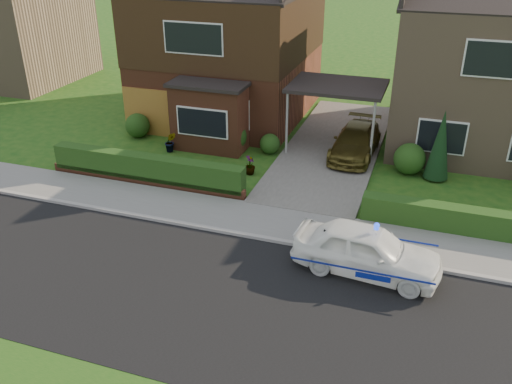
% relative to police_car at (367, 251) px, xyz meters
% --- Properties ---
extents(ground, '(120.00, 120.00, 0.00)m').
position_rel_police_car_xyz_m(ground, '(-2.61, -2.40, -0.68)').
color(ground, '#1A4E14').
rests_on(ground, ground).
extents(road, '(60.00, 6.00, 0.02)m').
position_rel_police_car_xyz_m(road, '(-2.61, -2.40, -0.68)').
color(road, black).
rests_on(road, ground).
extents(kerb, '(60.00, 0.16, 0.12)m').
position_rel_police_car_xyz_m(kerb, '(-2.61, 0.65, -0.62)').
color(kerb, '#9E9993').
rests_on(kerb, ground).
extents(sidewalk, '(60.00, 2.00, 0.10)m').
position_rel_police_car_xyz_m(sidewalk, '(-2.61, 1.70, -0.63)').
color(sidewalk, slate).
rests_on(sidewalk, ground).
extents(driveway, '(3.80, 12.00, 0.12)m').
position_rel_police_car_xyz_m(driveway, '(-2.61, 8.60, -0.62)').
color(driveway, '#666059').
rests_on(driveway, ground).
extents(house_left, '(7.50, 9.53, 7.25)m').
position_rel_police_car_xyz_m(house_left, '(-8.39, 11.50, 3.13)').
color(house_left, brown).
rests_on(house_left, ground).
extents(house_right, '(7.50, 8.06, 7.25)m').
position_rel_police_car_xyz_m(house_right, '(3.19, 11.59, 2.98)').
color(house_right, '#907458').
rests_on(house_right, ground).
extents(carport_link, '(3.80, 3.00, 2.77)m').
position_rel_police_car_xyz_m(carport_link, '(-2.61, 8.55, 1.97)').
color(carport_link, black).
rests_on(carport_link, ground).
extents(garage_door, '(2.20, 0.10, 2.10)m').
position_rel_police_car_xyz_m(garage_door, '(-10.85, 7.56, 0.37)').
color(garage_door, brown).
rests_on(garage_door, ground).
extents(dwarf_wall, '(7.70, 0.25, 0.36)m').
position_rel_police_car_xyz_m(dwarf_wall, '(-8.41, 2.90, -0.50)').
color(dwarf_wall, brown).
rests_on(dwarf_wall, ground).
extents(hedge_left, '(7.50, 0.55, 0.90)m').
position_rel_police_car_xyz_m(hedge_left, '(-8.41, 3.05, -0.68)').
color(hedge_left, '#1B3E13').
rests_on(hedge_left, ground).
extents(hedge_right, '(7.50, 0.55, 0.80)m').
position_rel_police_car_xyz_m(hedge_right, '(3.19, 2.95, -0.68)').
color(hedge_right, '#1B3E13').
rests_on(hedge_right, ground).
extents(shrub_left_far, '(1.08, 1.08, 1.08)m').
position_rel_police_car_xyz_m(shrub_left_far, '(-11.11, 7.10, -0.14)').
color(shrub_left_far, '#1B3E13').
rests_on(shrub_left_far, ground).
extents(shrub_left_mid, '(1.32, 1.32, 1.32)m').
position_rel_police_car_xyz_m(shrub_left_mid, '(-6.61, 6.90, -0.02)').
color(shrub_left_mid, '#1B3E13').
rests_on(shrub_left_mid, ground).
extents(shrub_left_near, '(0.84, 0.84, 0.84)m').
position_rel_police_car_xyz_m(shrub_left_near, '(-5.01, 7.20, -0.26)').
color(shrub_left_near, '#1B3E13').
rests_on(shrub_left_near, ground).
extents(shrub_right_near, '(1.20, 1.20, 1.20)m').
position_rel_police_car_xyz_m(shrub_right_near, '(0.59, 7.00, -0.08)').
color(shrub_right_near, '#1B3E13').
rests_on(shrub_right_near, ground).
extents(conifer_a, '(0.90, 0.90, 2.60)m').
position_rel_police_car_xyz_m(conifer_a, '(1.59, 6.80, 0.62)').
color(conifer_a, black).
rests_on(conifer_a, ground).
extents(neighbour_left, '(6.50, 7.00, 5.20)m').
position_rel_police_car_xyz_m(neighbour_left, '(-22.61, 13.60, 1.92)').
color(neighbour_left, '#907458').
rests_on(neighbour_left, ground).
extents(police_car, '(3.69, 4.15, 1.53)m').
position_rel_police_car_xyz_m(police_car, '(0.00, 0.00, 0.00)').
color(police_car, white).
rests_on(police_car, ground).
extents(driveway_car, '(1.75, 4.05, 1.16)m').
position_rel_police_car_xyz_m(driveway_car, '(-1.61, 7.89, 0.02)').
color(driveway_car, brown).
rests_on(driveway_car, driveway).
extents(potted_plant_a, '(0.46, 0.32, 0.84)m').
position_rel_police_car_xyz_m(potted_plant_a, '(-11.61, 3.63, -0.27)').
color(potted_plant_a, gray).
rests_on(potted_plant_a, ground).
extents(potted_plant_b, '(0.59, 0.55, 0.86)m').
position_rel_police_car_xyz_m(potted_plant_b, '(-8.95, 6.01, -0.26)').
color(potted_plant_b, gray).
rests_on(potted_plant_b, ground).
extents(potted_plant_c, '(0.48, 0.48, 0.73)m').
position_rel_police_car_xyz_m(potted_plant_c, '(-5.11, 4.98, -0.32)').
color(potted_plant_c, gray).
rests_on(potted_plant_c, ground).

